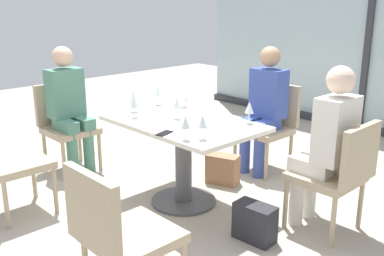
# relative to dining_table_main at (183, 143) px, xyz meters

# --- Properties ---
(ground_plane) EXTENTS (12.00, 12.00, 0.00)m
(ground_plane) POSITION_rel_dining_table_main_xyz_m (0.00, 0.00, -0.54)
(ground_plane) COLOR #A89E8E
(window_wall_backdrop) EXTENTS (5.26, 0.10, 2.70)m
(window_wall_backdrop) POSITION_rel_dining_table_main_xyz_m (0.00, 3.20, 0.67)
(window_wall_backdrop) COLOR #A2B7BC
(window_wall_backdrop) RESTS_ON ground_plane
(dining_table_main) EXTENTS (1.28, 0.81, 0.73)m
(dining_table_main) POSITION_rel_dining_table_main_xyz_m (0.00, 0.00, 0.00)
(dining_table_main) COLOR silver
(dining_table_main) RESTS_ON ground_plane
(chair_far_right) EXTENTS (0.50, 0.46, 0.87)m
(chair_far_right) POSITION_rel_dining_table_main_xyz_m (1.16, 0.47, -0.04)
(chair_far_right) COLOR tan
(chair_far_right) RESTS_ON ground_plane
(chair_near_window) EXTENTS (0.46, 0.51, 0.87)m
(chair_near_window) POSITION_rel_dining_table_main_xyz_m (0.00, 1.19, -0.04)
(chair_near_window) COLOR tan
(chair_near_window) RESTS_ON ground_plane
(chair_side_end) EXTENTS (0.50, 0.46, 0.87)m
(chair_side_end) POSITION_rel_dining_table_main_xyz_m (-1.44, -0.31, -0.04)
(chair_side_end) COLOR tan
(chair_side_end) RESTS_ON ground_plane
(chair_front_right) EXTENTS (0.46, 0.50, 0.87)m
(chair_front_right) POSITION_rel_dining_table_main_xyz_m (0.78, -1.19, -0.04)
(chair_front_right) COLOR tan
(chair_front_right) RESTS_ON ground_plane
(chair_front_left) EXTENTS (0.46, 0.50, 0.87)m
(chair_front_left) POSITION_rel_dining_table_main_xyz_m (-0.78, -1.19, -0.04)
(chair_front_left) COLOR tan
(chair_front_left) RESTS_ON ground_plane
(person_far_right) EXTENTS (0.39, 0.34, 1.26)m
(person_far_right) POSITION_rel_dining_table_main_xyz_m (1.05, 0.47, 0.16)
(person_far_right) COLOR silver
(person_far_right) RESTS_ON ground_plane
(person_near_window) EXTENTS (0.34, 0.39, 1.26)m
(person_near_window) POSITION_rel_dining_table_main_xyz_m (-0.00, 1.08, 0.16)
(person_near_window) COLOR #384C9E
(person_near_window) RESTS_ON ground_plane
(person_side_end) EXTENTS (0.39, 0.34, 1.26)m
(person_side_end) POSITION_rel_dining_table_main_xyz_m (-1.34, -0.31, 0.16)
(person_side_end) COLOR #4C7F6B
(person_side_end) RESTS_ON ground_plane
(wine_glass_0) EXTENTS (0.07, 0.07, 0.18)m
(wine_glass_0) POSITION_rel_dining_table_main_xyz_m (-0.09, 0.01, 0.33)
(wine_glass_0) COLOR silver
(wine_glass_0) RESTS_ON dining_table_main
(wine_glass_1) EXTENTS (0.07, 0.07, 0.18)m
(wine_glass_1) POSITION_rel_dining_table_main_xyz_m (0.43, 0.33, 0.33)
(wine_glass_1) COLOR silver
(wine_glass_1) RESTS_ON dining_table_main
(wine_glass_2) EXTENTS (0.07, 0.07, 0.18)m
(wine_glass_2) POSITION_rel_dining_table_main_xyz_m (0.40, -0.34, 0.33)
(wine_glass_2) COLOR silver
(wine_glass_2) RESTS_ON dining_table_main
(wine_glass_3) EXTENTS (0.07, 0.07, 0.18)m
(wine_glass_3) POSITION_rel_dining_table_main_xyz_m (-0.58, 0.21, 0.33)
(wine_glass_3) COLOR silver
(wine_glass_3) RESTS_ON dining_table_main
(wine_glass_4) EXTENTS (0.07, 0.07, 0.18)m
(wine_glass_4) POSITION_rel_dining_table_main_xyz_m (-0.52, -0.12, 0.33)
(wine_glass_4) COLOR silver
(wine_glass_4) RESTS_ON dining_table_main
(wine_glass_5) EXTENTS (0.07, 0.07, 0.18)m
(wine_glass_5) POSITION_rel_dining_table_main_xyz_m (0.46, -0.24, 0.33)
(wine_glass_5) COLOR silver
(wine_glass_5) RESTS_ON dining_table_main
(wine_glass_6) EXTENTS (0.07, 0.07, 0.18)m
(wine_glass_6) POSITION_rel_dining_table_main_xyz_m (-0.36, -0.22, 0.33)
(wine_glass_6) COLOR silver
(wine_glass_6) RESTS_ON dining_table_main
(coffee_cup) EXTENTS (0.08, 0.08, 0.09)m
(coffee_cup) POSITION_rel_dining_table_main_xyz_m (-0.36, 0.32, 0.24)
(coffee_cup) COLOR white
(coffee_cup) RESTS_ON dining_table_main
(cell_phone_on_table) EXTENTS (0.11, 0.16, 0.01)m
(cell_phone_on_table) POSITION_rel_dining_table_main_xyz_m (0.17, -0.34, 0.20)
(cell_phone_on_table) COLOR black
(cell_phone_on_table) RESTS_ON dining_table_main
(handbag_0) EXTENTS (0.31, 0.18, 0.28)m
(handbag_0) POSITION_rel_dining_table_main_xyz_m (0.82, -0.05, -0.40)
(handbag_0) COLOR #232328
(handbag_0) RESTS_ON ground_plane
(handbag_1) EXTENTS (0.34, 0.25, 0.28)m
(handbag_1) POSITION_rel_dining_table_main_xyz_m (-0.05, 0.55, -0.40)
(handbag_1) COLOR #A3704C
(handbag_1) RESTS_ON ground_plane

